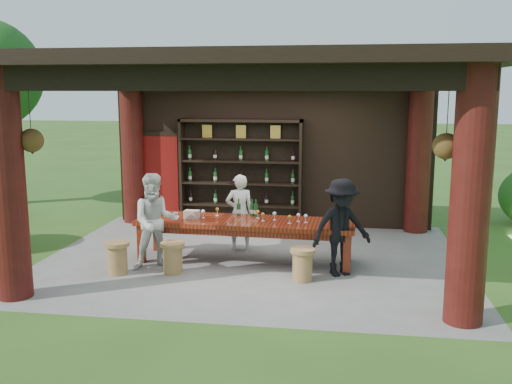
# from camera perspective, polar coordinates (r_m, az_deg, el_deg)

# --- Properties ---
(ground) EXTENTS (90.00, 90.00, 0.00)m
(ground) POSITION_cam_1_polar(r_m,az_deg,el_deg) (10.32, -0.33, -6.69)
(ground) COLOR #2D5119
(ground) RESTS_ON ground
(pavilion) EXTENTS (7.50, 6.00, 3.60)m
(pavilion) POSITION_cam_1_polar(r_m,az_deg,el_deg) (10.34, -0.05, 5.38)
(pavilion) COLOR slate
(pavilion) RESTS_ON ground
(wine_shelf) EXTENTS (2.70, 0.41, 2.38)m
(wine_shelf) POSITION_cam_1_polar(r_m,az_deg,el_deg) (12.53, -1.53, 1.88)
(wine_shelf) COLOR black
(wine_shelf) RESTS_ON ground
(tasting_table) EXTENTS (3.84, 1.11, 0.75)m
(tasting_table) POSITION_cam_1_polar(r_m,az_deg,el_deg) (10.01, -1.08, -3.44)
(tasting_table) COLOR #59180C
(tasting_table) RESTS_ON ground
(stool_near_left) EXTENTS (0.40, 0.40, 0.52)m
(stool_near_left) POSITION_cam_1_polar(r_m,az_deg,el_deg) (9.56, -8.32, -6.43)
(stool_near_left) COLOR olive
(stool_near_left) RESTS_ON ground
(stool_near_right) EXTENTS (0.40, 0.40, 0.53)m
(stool_near_right) POSITION_cam_1_polar(r_m,az_deg,el_deg) (9.13, 4.67, -7.15)
(stool_near_right) COLOR olive
(stool_near_right) RESTS_ON ground
(stool_far_left) EXTENTS (0.41, 0.41, 0.54)m
(stool_far_left) POSITION_cam_1_polar(r_m,az_deg,el_deg) (9.69, -13.70, -6.33)
(stool_far_left) COLOR olive
(stool_far_left) RESTS_ON ground
(host) EXTENTS (0.60, 0.48, 1.45)m
(host) POSITION_cam_1_polar(r_m,az_deg,el_deg) (10.73, -1.64, -2.05)
(host) COLOR silver
(host) RESTS_ON ground
(guest_woman) EXTENTS (0.97, 0.88, 1.63)m
(guest_woman) POSITION_cam_1_polar(r_m,az_deg,el_deg) (9.74, -10.01, -2.91)
(guest_woman) COLOR beige
(guest_woman) RESTS_ON ground
(guest_man) EXTENTS (1.19, 1.00, 1.59)m
(guest_man) POSITION_cam_1_polar(r_m,az_deg,el_deg) (9.34, 8.52, -3.53)
(guest_man) COLOR black
(guest_man) RESTS_ON ground
(table_bottles) EXTENTS (0.40, 0.12, 0.31)m
(table_bottles) POSITION_cam_1_polar(r_m,az_deg,el_deg) (10.28, -0.72, -1.55)
(table_bottles) COLOR #194C1E
(table_bottles) RESTS_ON tasting_table
(table_glasses) EXTENTS (1.90, 0.49, 0.15)m
(table_glasses) POSITION_cam_1_polar(r_m,az_deg,el_deg) (9.97, 0.71, -2.39)
(table_glasses) COLOR silver
(table_glasses) RESTS_ON tasting_table
(napkin_basket) EXTENTS (0.27, 0.19, 0.14)m
(napkin_basket) POSITION_cam_1_polar(r_m,az_deg,el_deg) (10.17, -6.43, -2.23)
(napkin_basket) COLOR #BF6672
(napkin_basket) RESTS_ON tasting_table
(shrubs) EXTENTS (13.93, 8.54, 1.36)m
(shrubs) POSITION_cam_1_polar(r_m,az_deg,el_deg) (9.95, 8.28, -4.06)
(shrubs) COLOR #194C14
(shrubs) RESTS_ON ground
(trees) EXTENTS (20.24, 8.87, 4.80)m
(trees) POSITION_cam_1_polar(r_m,az_deg,el_deg) (11.78, 20.69, 11.34)
(trees) COLOR #3F2819
(trees) RESTS_ON ground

